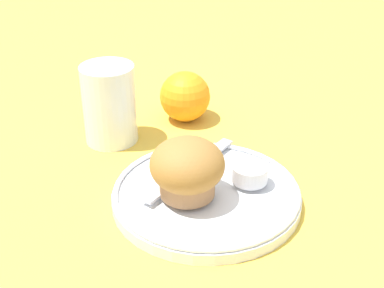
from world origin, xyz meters
TOP-DOWN VIEW (x-y plane):
  - ground_plane at (0.00, 0.00)m, footprint 3.00×3.00m
  - plate at (-0.00, -0.00)m, footprint 0.23×0.23m
  - muffin at (-0.03, -0.00)m, footprint 0.09×0.09m
  - cream_ramekin at (0.06, -0.01)m, footprint 0.04×0.04m
  - berry_pair at (-0.02, 0.03)m, footprint 0.03×0.02m
  - butter_knife at (0.00, 0.05)m, footprint 0.16×0.10m
  - orange_fruit at (0.07, 0.21)m, footprint 0.08×0.08m
  - juice_glass at (-0.05, 0.20)m, footprint 0.08×0.08m

SIDE VIEW (x-z plane):
  - ground_plane at x=0.00m, z-range 0.00..0.00m
  - plate at x=0.00m, z-range 0.00..0.02m
  - butter_knife at x=0.00m, z-range 0.02..0.02m
  - berry_pair at x=-0.02m, z-range 0.02..0.04m
  - cream_ramekin at x=0.06m, z-range 0.02..0.04m
  - orange_fruit at x=0.07m, z-range 0.00..0.08m
  - muffin at x=-0.03m, z-range 0.02..0.09m
  - juice_glass at x=-0.05m, z-range 0.00..0.11m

